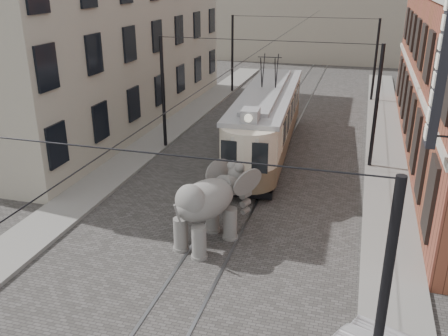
% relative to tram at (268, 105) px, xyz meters
% --- Properties ---
extents(ground, '(120.00, 120.00, 0.00)m').
position_rel_tram_xyz_m(ground, '(0.16, -7.06, -2.52)').
color(ground, '#474442').
extents(tram_rails, '(1.54, 80.00, 0.02)m').
position_rel_tram_xyz_m(tram_rails, '(0.16, -7.06, -2.51)').
color(tram_rails, slate).
rests_on(tram_rails, ground).
extents(sidewalk_right, '(2.00, 60.00, 0.15)m').
position_rel_tram_xyz_m(sidewalk_right, '(6.16, -7.06, -2.45)').
color(sidewalk_right, slate).
rests_on(sidewalk_right, ground).
extents(sidewalk_left, '(2.00, 60.00, 0.15)m').
position_rel_tram_xyz_m(sidewalk_left, '(-6.34, -7.06, -2.45)').
color(sidewalk_left, slate).
rests_on(sidewalk_left, ground).
extents(stucco_building, '(7.00, 24.00, 10.00)m').
position_rel_tram_xyz_m(stucco_building, '(-10.84, 2.94, 2.48)').
color(stucco_building, '#9D9581').
rests_on(stucco_building, ground).
extents(catenary, '(11.00, 30.20, 6.00)m').
position_rel_tram_xyz_m(catenary, '(-0.04, -2.06, 0.48)').
color(catenary, black).
rests_on(catenary, ground).
extents(tram, '(3.41, 12.86, 5.05)m').
position_rel_tram_xyz_m(tram, '(0.00, 0.00, 0.00)').
color(tram, beige).
rests_on(tram, ground).
extents(elephant, '(3.88, 4.90, 2.64)m').
position_rel_tram_xyz_m(elephant, '(-0.13, -10.19, -1.20)').
color(elephant, '#5C5A55').
rests_on(elephant, ground).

